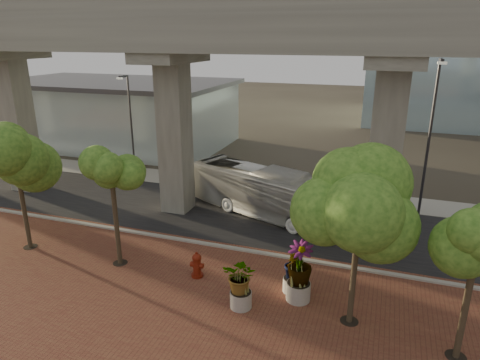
% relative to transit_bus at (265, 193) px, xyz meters
% --- Properties ---
extents(ground, '(160.00, 160.00, 0.00)m').
position_rel_transit_bus_xyz_m(ground, '(0.57, -2.89, -1.47)').
color(ground, '#312B24').
rests_on(ground, ground).
extents(brick_plaza, '(70.00, 13.00, 0.06)m').
position_rel_transit_bus_xyz_m(brick_plaza, '(0.57, -10.89, -1.44)').
color(brick_plaza, brown).
rests_on(brick_plaza, ground).
extents(asphalt_road, '(90.00, 8.00, 0.04)m').
position_rel_transit_bus_xyz_m(asphalt_road, '(0.57, -0.89, -1.45)').
color(asphalt_road, black).
rests_on(asphalt_road, ground).
extents(curb_strip, '(70.00, 0.25, 0.16)m').
position_rel_transit_bus_xyz_m(curb_strip, '(0.57, -4.89, -1.39)').
color(curb_strip, '#9E9C93').
rests_on(curb_strip, ground).
extents(far_sidewalk, '(90.00, 3.00, 0.06)m').
position_rel_transit_bus_xyz_m(far_sidewalk, '(0.57, 4.61, -1.44)').
color(far_sidewalk, '#9E9C93').
rests_on(far_sidewalk, ground).
extents(transit_viaduct, '(72.00, 5.60, 12.40)m').
position_rel_transit_bus_xyz_m(transit_viaduct, '(0.57, -0.89, 5.82)').
color(transit_viaduct, gray).
rests_on(transit_viaduct, ground).
extents(station_pavilion, '(23.00, 13.00, 6.30)m').
position_rel_transit_bus_xyz_m(station_pavilion, '(-19.43, 13.11, 1.75)').
color(station_pavilion, silver).
rests_on(station_pavilion, ground).
extents(transit_bus, '(10.71, 6.09, 2.93)m').
position_rel_transit_bus_xyz_m(transit_bus, '(0.00, 0.00, 0.00)').
color(transit_bus, silver).
rests_on(transit_bus, ground).
extents(fire_hydrant, '(0.61, 0.55, 1.21)m').
position_rel_transit_bus_xyz_m(fire_hydrant, '(-0.92, -7.89, -0.83)').
color(fire_hydrant, maroon).
rests_on(fire_hydrant, ground).
extents(planter_front, '(1.96, 1.96, 2.16)m').
position_rel_transit_bus_xyz_m(planter_front, '(1.70, -9.42, -0.10)').
color(planter_front, gray).
rests_on(planter_front, ground).
extents(planter_right, '(2.44, 2.44, 2.61)m').
position_rel_transit_bus_xyz_m(planter_right, '(3.77, -8.17, 0.17)').
color(planter_right, gray).
rests_on(planter_right, ground).
extents(planter_left, '(1.81, 1.81, 1.99)m').
position_rel_transit_bus_xyz_m(planter_left, '(3.41, -7.66, -0.20)').
color(planter_left, '#A39C93').
rests_on(planter_left, ground).
extents(street_tree_far_west, '(4.10, 4.10, 6.61)m').
position_rel_transit_bus_xyz_m(street_tree_far_west, '(-10.29, -8.11, 3.31)').
color(street_tree_far_west, '#4D402C').
rests_on(street_tree_far_west, ground).
extents(street_tree_near_west, '(3.01, 3.01, 6.16)m').
position_rel_transit_bus_xyz_m(street_tree_near_west, '(-4.93, -8.01, 3.36)').
color(street_tree_near_west, '#4D402C').
rests_on(street_tree_near_west, ground).
extents(street_tree_near_east, '(4.31, 4.31, 6.57)m').
position_rel_transit_bus_xyz_m(street_tree_near_east, '(5.92, -8.93, 3.18)').
color(street_tree_near_east, '#4D402C').
rests_on(street_tree_near_east, ground).
extents(street_tree_far_east, '(3.07, 3.07, 5.76)m').
position_rel_transit_bus_xyz_m(street_tree_far_east, '(9.54, -9.69, 2.93)').
color(street_tree_far_east, '#4D402C').
rests_on(street_tree_far_east, ground).
extents(streetlamp_west, '(0.39, 1.13, 7.79)m').
position_rel_transit_bus_xyz_m(streetlamp_west, '(-11.27, 3.30, 3.08)').
color(streetlamp_west, '#313137').
rests_on(streetlamp_west, ground).
extents(streetlamp_east, '(0.46, 1.34, 9.26)m').
position_rel_transit_bus_xyz_m(streetlamp_east, '(8.88, 2.78, 3.93)').
color(streetlamp_east, '#2E2E33').
rests_on(streetlamp_east, ground).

